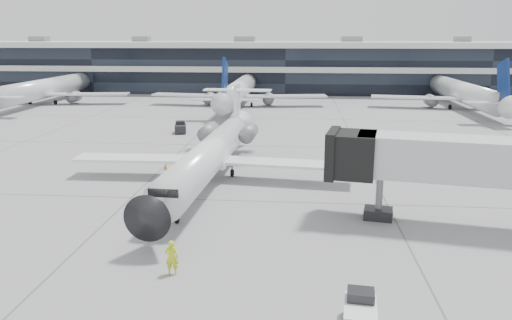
# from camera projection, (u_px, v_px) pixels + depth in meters

# --- Properties ---
(ground) EXTENTS (220.00, 220.00, 0.00)m
(ground) POSITION_uv_depth(u_px,v_px,m) (257.00, 201.00, 38.76)
(ground) COLOR gray
(ground) RESTS_ON ground
(terminal) EXTENTS (170.00, 22.00, 10.00)m
(terminal) POSITION_uv_depth(u_px,v_px,m) (287.00, 69.00, 116.82)
(terminal) COLOR black
(terminal) RESTS_ON ground
(bg_jet_left) EXTENTS (32.00, 40.00, 9.60)m
(bg_jet_left) POSITION_uv_depth(u_px,v_px,m) (48.00, 103.00, 95.74)
(bg_jet_left) COLOR silver
(bg_jet_left) RESTS_ON ground
(bg_jet_center) EXTENTS (32.00, 40.00, 9.60)m
(bg_jet_center) POSITION_uv_depth(u_px,v_px,m) (239.00, 105.00, 92.60)
(bg_jet_center) COLOR silver
(bg_jet_center) RESTS_ON ground
(bg_jet_right) EXTENTS (32.00, 40.00, 9.60)m
(bg_jet_right) POSITION_uv_depth(u_px,v_px,m) (461.00, 108.00, 89.22)
(bg_jet_right) COLOR silver
(bg_jet_right) RESTS_ON ground
(regional_jet) EXTENTS (25.32, 31.59, 7.30)m
(regional_jet) POSITION_uv_depth(u_px,v_px,m) (212.00, 152.00, 44.08)
(regional_jet) COLOR white
(regional_jet) RESTS_ON ground
(jet_bridge) EXTENTS (19.46, 7.04, 6.26)m
(jet_bridge) POSITION_uv_depth(u_px,v_px,m) (494.00, 162.00, 32.13)
(jet_bridge) COLOR #B5B7BA
(jet_bridge) RESTS_ON ground
(ramp_worker) EXTENTS (0.75, 0.52, 1.94)m
(ramp_worker) POSITION_uv_depth(u_px,v_px,m) (172.00, 257.00, 26.69)
(ramp_worker) COLOR #C8DD17
(ramp_worker) RESTS_ON ground
(baggage_tug) EXTENTS (1.66, 2.53, 1.52)m
(baggage_tug) POSITION_uv_depth(u_px,v_px,m) (360.00, 313.00, 21.86)
(baggage_tug) COLOR white
(baggage_tug) RESTS_ON ground
(traffic_cone) EXTENTS (0.51, 0.51, 0.57)m
(traffic_cone) POSITION_uv_depth(u_px,v_px,m) (165.00, 167.00, 47.85)
(traffic_cone) COLOR orange
(traffic_cone) RESTS_ON ground
(far_tug) EXTENTS (1.90, 2.67, 1.54)m
(far_tug) POSITION_uv_depth(u_px,v_px,m) (180.00, 128.00, 65.91)
(far_tug) COLOR black
(far_tug) RESTS_ON ground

